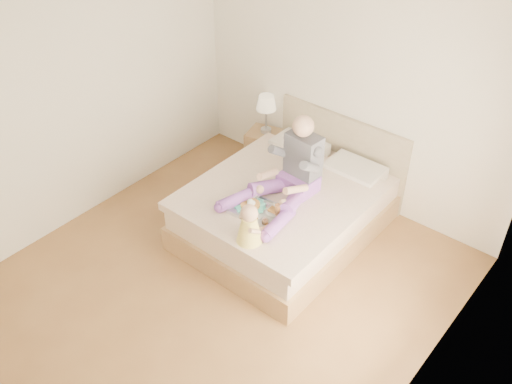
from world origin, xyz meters
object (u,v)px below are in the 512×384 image
Objects in this scene: adult at (291,174)px; bed at (290,206)px; tray at (259,209)px; baby at (250,226)px; nightstand at (264,149)px.

bed is at bearing 128.16° from adult.
baby reaches higher than tray.
baby is at bearing -75.67° from adult.
adult is 2.65× the size of baby.
adult is (1.10, -0.95, 0.62)m from nightstand.
baby is (0.24, -0.95, 0.46)m from bed.
adult reaches higher than bed.
adult is 0.82m from baby.
baby is (0.21, -0.38, 0.13)m from tray.
adult is at bearing 125.91° from baby.
bed is 5.31× the size of baby.
bed is at bearing 89.37° from tray.
nightstand is at bearing 151.29° from baby.
tray is at bearing -86.90° from bed.
adult is at bearing 76.74° from tray.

